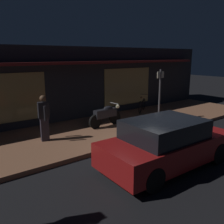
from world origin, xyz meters
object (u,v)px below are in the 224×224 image
at_px(motorcycle, 106,115).
at_px(bicycle_parked, 142,105).
at_px(person_photographer, 44,117).
at_px(parked_car_near, 166,143).
at_px(sign_post, 160,92).

bearing_deg(motorcycle, bicycle_parked, 18.30).
bearing_deg(person_photographer, parked_car_near, -61.16).
xyz_separation_m(bicycle_parked, person_photographer, (-6.10, -1.24, 0.52)).
bearing_deg(bicycle_parked, motorcycle, -161.70).
distance_m(bicycle_parked, parked_car_near, 6.46).
relative_size(motorcycle, bicycle_parked, 1.22).
bearing_deg(sign_post, motorcycle, 166.42).
xyz_separation_m(person_photographer, parked_car_near, (2.12, -3.85, -0.32)).
relative_size(person_photographer, sign_post, 0.70).
bearing_deg(motorcycle, sign_post, -13.58).
xyz_separation_m(motorcycle, person_photographer, (-2.86, -0.17, 0.38)).
bearing_deg(sign_post, parked_car_near, -135.57).
bearing_deg(motorcycle, person_photographer, -176.58).
distance_m(motorcycle, sign_post, 2.90).
distance_m(person_photographer, sign_post, 5.59).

